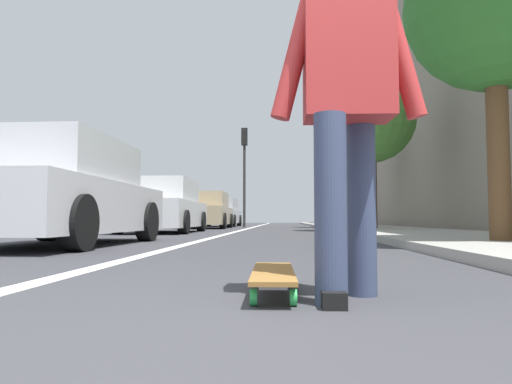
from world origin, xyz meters
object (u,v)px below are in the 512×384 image
at_px(skateboard, 273,275).
at_px(parked_car_mid, 164,208).
at_px(parked_car_near, 59,195).
at_px(street_tree_mid, 371,120).
at_px(parked_car_far, 207,211).
at_px(parked_car_end, 220,213).
at_px(skater_person, 347,95).
at_px(street_tree_far, 345,147).
at_px(street_tree_near, 494,5).
at_px(traffic_light, 244,159).

relative_size(skateboard, parked_car_mid, 0.19).
bearing_deg(parked_car_near, parked_car_mid, 1.45).
bearing_deg(street_tree_mid, parked_car_far, 51.41).
bearing_deg(parked_car_end, street_tree_mid, -149.30).
distance_m(skateboard, parked_car_mid, 10.91).
bearing_deg(parked_car_end, skater_person, -170.70).
distance_m(parked_car_end, street_tree_far, 7.85).
relative_size(parked_car_mid, street_tree_near, 1.05).
xyz_separation_m(skateboard, parked_car_mid, (10.39, 3.27, 0.60)).
xyz_separation_m(street_tree_near, street_tree_mid, (8.30, 0.00, 0.32)).
height_order(street_tree_near, street_tree_far, street_tree_far).
height_order(skater_person, parked_car_mid, skater_person).
relative_size(parked_car_end, traffic_light, 0.99).
height_order(parked_car_far, street_tree_near, street_tree_near).
bearing_deg(street_tree_near, street_tree_far, 0.00).
height_order(parked_car_mid, traffic_light, traffic_light).
bearing_deg(skater_person, parked_car_far, 11.59).
bearing_deg(parked_car_far, traffic_light, -28.29).
bearing_deg(street_tree_near, street_tree_mid, 0.00).
distance_m(skateboard, parked_car_near, 5.17).
bearing_deg(traffic_light, parked_car_end, 26.88).
distance_m(street_tree_near, street_tree_far, 14.34).
height_order(skater_person, traffic_light, traffic_light).
bearing_deg(parked_car_far, skater_person, -168.41).
relative_size(skater_person, traffic_light, 0.35).
bearing_deg(skateboard, parked_car_near, 37.31).
distance_m(parked_car_mid, street_tree_near, 9.34).
xyz_separation_m(parked_car_mid, street_tree_near, (-6.74, -6.01, 2.40)).
distance_m(skater_person, traffic_light, 19.47).
height_order(street_tree_mid, street_tree_far, street_tree_mid).
height_order(parked_car_near, parked_car_mid, parked_car_near).
height_order(skateboard, parked_car_mid, parked_car_mid).
xyz_separation_m(skater_person, parked_car_near, (4.23, 3.46, -0.22)).
xyz_separation_m(skater_person, traffic_light, (19.23, 2.10, 2.23)).
xyz_separation_m(parked_car_near, street_tree_near, (-0.43, -5.85, 2.38)).
bearing_deg(parked_car_far, parked_car_end, 2.23).
xyz_separation_m(skater_person, parked_car_mid, (10.54, 3.61, -0.24)).
relative_size(street_tree_near, street_tree_mid, 0.88).
bearing_deg(parked_car_mid, skateboard, -162.53).
xyz_separation_m(parked_car_far, traffic_light, (2.48, -1.33, 2.47)).
relative_size(parked_car_far, street_tree_mid, 0.89).
xyz_separation_m(skater_person, street_tree_far, (18.13, -2.39, 2.57)).
bearing_deg(street_tree_mid, street_tree_near, 180.00).
height_order(parked_car_end, street_tree_near, street_tree_near).
height_order(parked_car_near, street_tree_far, street_tree_far).
height_order(parked_car_far, street_tree_far, street_tree_far).
xyz_separation_m(skateboard, street_tree_mid, (11.95, -2.74, 3.32)).
height_order(skateboard, parked_car_near, parked_car_near).
bearing_deg(street_tree_near, parked_car_end, 18.11).
distance_m(parked_car_mid, street_tree_mid, 6.78).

